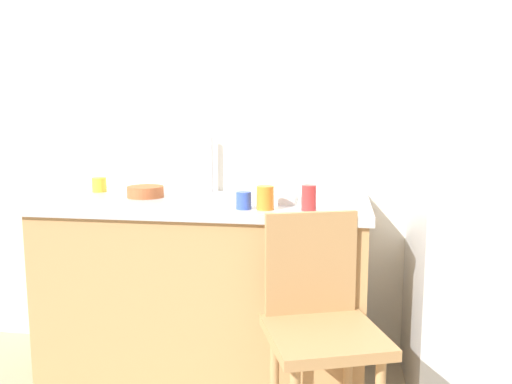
% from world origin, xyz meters
% --- Properties ---
extents(back_wall, '(4.80, 0.10, 2.57)m').
position_xyz_m(back_wall, '(0.00, 1.00, 1.28)').
color(back_wall, silver).
rests_on(back_wall, ground_plane).
extents(cabinet_base, '(1.47, 0.60, 0.82)m').
position_xyz_m(cabinet_base, '(-0.38, 0.65, 0.41)').
color(cabinet_base, tan).
rests_on(cabinet_base, ground_plane).
extents(countertop, '(1.51, 0.64, 0.04)m').
position_xyz_m(countertop, '(-0.38, 0.65, 0.84)').
color(countertop, '#B7B7BC').
rests_on(countertop, cabinet_base).
extents(faucet, '(0.02, 0.02, 0.28)m').
position_xyz_m(faucet, '(-0.41, 0.90, 1.00)').
color(faucet, '#B7B7BC').
rests_on(faucet, countertop).
extents(refrigerator, '(0.54, 0.62, 1.54)m').
position_xyz_m(refrigerator, '(0.84, 0.64, 0.77)').
color(refrigerator, silver).
rests_on(refrigerator, ground_plane).
extents(chair, '(0.51, 0.51, 0.89)m').
position_xyz_m(chair, '(0.18, 0.16, 0.50)').
color(chair, tan).
rests_on(chair, ground_plane).
extents(dish_tray, '(0.28, 0.20, 0.05)m').
position_xyz_m(dish_tray, '(-0.09, 0.66, 0.89)').
color(dish_tray, white).
rests_on(dish_tray, countertop).
extents(terracotta_bowl, '(0.17, 0.17, 0.05)m').
position_xyz_m(terracotta_bowl, '(-0.68, 0.68, 0.89)').
color(terracotta_bowl, '#B25B33').
rests_on(terracotta_bowl, countertop).
extents(cup_red, '(0.06, 0.06, 0.11)m').
position_xyz_m(cup_red, '(0.11, 0.46, 0.92)').
color(cup_red, red).
rests_on(cup_red, countertop).
extents(cup_orange, '(0.07, 0.07, 0.10)m').
position_xyz_m(cup_orange, '(-0.07, 0.45, 0.91)').
color(cup_orange, orange).
rests_on(cup_orange, countertop).
extents(cup_yellow, '(0.07, 0.07, 0.07)m').
position_xyz_m(cup_yellow, '(-0.98, 0.81, 0.90)').
color(cup_yellow, yellow).
rests_on(cup_yellow, countertop).
extents(cup_blue, '(0.07, 0.07, 0.07)m').
position_xyz_m(cup_blue, '(-0.16, 0.45, 0.90)').
color(cup_blue, blue).
rests_on(cup_blue, countertop).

